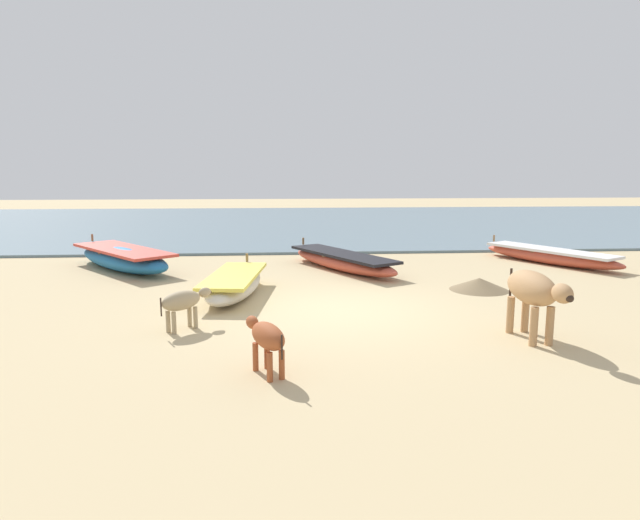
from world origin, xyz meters
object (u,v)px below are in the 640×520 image
object	(u,v)px
fishing_boat_5	(342,261)
calf_near_rust	(267,337)
fishing_boat_4	(234,284)
calf_far_dun	(183,302)
fishing_boat_2	(123,258)
fishing_boat_0	(550,256)
cow_adult_tan	(533,291)

from	to	relation	value
fishing_boat_5	calf_near_rust	world-z (taller)	calf_near_rust
calf_near_rust	fishing_boat_4	bearing A→B (deg)	-16.11
calf_far_dun	fishing_boat_2	bearing A→B (deg)	68.11
fishing_boat_0	fishing_boat_5	world-z (taller)	fishing_boat_5
cow_adult_tan	calf_far_dun	bearing A→B (deg)	-104.99
fishing_boat_4	calf_near_rust	bearing A→B (deg)	-163.16
fishing_boat_4	calf_far_dun	bearing A→B (deg)	172.32
calf_far_dun	fishing_boat_0	bearing A→B (deg)	-13.77
cow_adult_tan	calf_far_dun	distance (m)	5.50
cow_adult_tan	calf_far_dun	world-z (taller)	cow_adult_tan
fishing_boat_0	calf_far_dun	distance (m)	10.73
fishing_boat_4	calf_far_dun	xyz separation A→B (m)	(-0.63, -2.39, 0.21)
fishing_boat_0	fishing_boat_2	xyz separation A→B (m)	(-11.60, -0.06, 0.08)
fishing_boat_2	calf_far_dun	world-z (taller)	fishing_boat_2
fishing_boat_2	cow_adult_tan	world-z (taller)	cow_adult_tan
fishing_boat_0	calf_near_rust	size ratio (longest dim) A/B	4.12
cow_adult_tan	fishing_boat_5	bearing A→B (deg)	-165.32
calf_near_rust	fishing_boat_2	bearing A→B (deg)	1.02
fishing_boat_0	cow_adult_tan	size ratio (longest dim) A/B	2.49
fishing_boat_4	calf_far_dun	size ratio (longest dim) A/B	3.95
cow_adult_tan	fishing_boat_0	bearing A→B (deg)	145.97
fishing_boat_4	fishing_boat_0	bearing A→B (deg)	-61.53
fishing_boat_4	fishing_boat_5	xyz separation A→B (m)	(2.57, 2.80, -0.01)
fishing_boat_0	fishing_boat_4	xyz separation A→B (m)	(-8.46, -3.31, 0.03)
calf_far_dun	calf_near_rust	bearing A→B (deg)	-101.82
fishing_boat_4	fishing_boat_2	bearing A→B (deg)	51.08
fishing_boat_2	calf_near_rust	xyz separation A→B (m)	(3.91, -7.72, 0.18)
fishing_boat_0	fishing_boat_2	bearing A→B (deg)	61.53
fishing_boat_5	calf_near_rust	size ratio (longest dim) A/B	4.22
fishing_boat_4	fishing_boat_5	bearing A→B (deg)	-35.51
fishing_boat_4	cow_adult_tan	size ratio (longest dim) A/B	2.02
calf_near_rust	calf_far_dun	distance (m)	2.49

